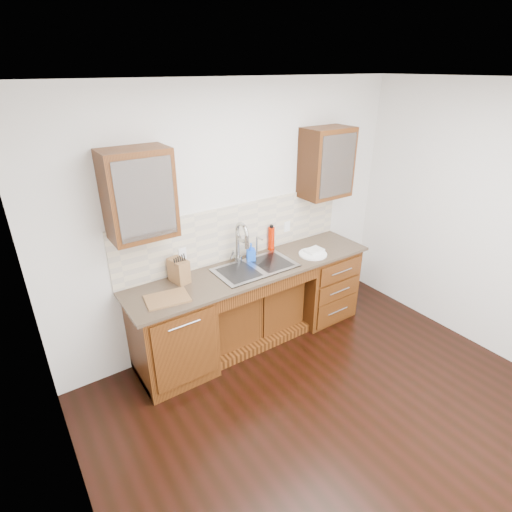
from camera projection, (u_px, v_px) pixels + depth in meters
ground at (347, 428)px, 3.45m from camera, size 4.00×3.50×0.10m
ceiling at (396, 73)px, 2.24m from camera, size 4.00×3.50×0.10m
wall_back at (235, 217)px, 4.19m from camera, size 4.00×0.10×2.70m
wall_left at (56, 416)px, 1.81m from camera, size 0.10×3.50×2.70m
wall_right at (510, 229)px, 3.88m from camera, size 0.10×3.50×2.70m
base_cabinet_left at (172, 336)px, 3.83m from camera, size 0.70×0.62×0.88m
base_cabinet_center at (249, 309)px, 4.42m from camera, size 1.20×0.44×0.70m
base_cabinet_right at (319, 281)px, 4.79m from camera, size 0.70×0.62×0.88m
countertop at (255, 269)px, 4.11m from camera, size 2.70×0.65×0.03m
backsplash at (238, 231)px, 4.21m from camera, size 2.70×0.02×0.59m
sink at (255, 275)px, 4.12m from camera, size 0.84×0.46×0.19m
faucet at (237, 244)px, 4.14m from camera, size 0.04×0.04×0.40m
filter_tap at (257, 245)px, 4.31m from camera, size 0.02×0.02×0.24m
upper_cabinet_left at (139, 194)px, 3.29m from camera, size 0.55×0.34×0.75m
upper_cabinet_right at (326, 163)px, 4.35m from camera, size 0.55×0.34×0.75m
outlet_left at (182, 254)px, 3.90m from camera, size 0.08×0.01×0.12m
outlet_right at (287, 227)px, 4.56m from camera, size 0.08×0.01×0.12m
soap_bottle at (251, 252)px, 4.20m from camera, size 0.12×0.12×0.20m
water_bottle at (271, 239)px, 4.44m from camera, size 0.09×0.09×0.26m
plate at (313, 254)px, 4.37m from camera, size 0.37×0.37×0.02m
dish_towel at (314, 251)px, 4.40m from camera, size 0.21×0.16×0.03m
knife_block at (179, 271)px, 3.79m from camera, size 0.16×0.23×0.23m
cutting_board at (167, 299)px, 3.54m from camera, size 0.41×0.32×0.02m
cup_left_a at (128, 202)px, 3.26m from camera, size 0.13×0.13×0.10m
cup_left_b at (145, 199)px, 3.33m from camera, size 0.13×0.13×0.10m
cup_right_a at (316, 169)px, 4.30m from camera, size 0.15×0.15×0.09m
cup_right_b at (332, 167)px, 4.42m from camera, size 0.11×0.11×0.09m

